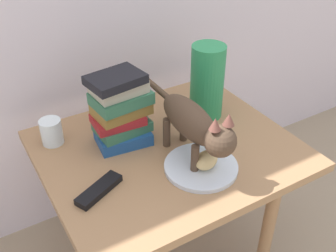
# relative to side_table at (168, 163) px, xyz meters

# --- Properties ---
(side_table) EXTENTS (0.79, 0.67, 0.55)m
(side_table) POSITION_rel_side_table_xyz_m (0.00, 0.00, 0.00)
(side_table) COLOR #9E724C
(side_table) RESTS_ON ground
(plate) EXTENTS (0.22, 0.22, 0.01)m
(plate) POSITION_rel_side_table_xyz_m (0.03, -0.14, 0.08)
(plate) COLOR silver
(plate) RESTS_ON side_table
(bread_roll) EXTENTS (0.10, 0.09, 0.05)m
(bread_roll) POSITION_rel_side_table_xyz_m (0.04, -0.16, 0.11)
(bread_roll) COLOR #E0BC7A
(bread_roll) RESTS_ON plate
(cat) EXTENTS (0.09, 0.48, 0.23)m
(cat) POSITION_rel_side_table_xyz_m (0.03, -0.10, 0.20)
(cat) COLOR #4C3828
(cat) RESTS_ON side_table
(book_stack) EXTENTS (0.20, 0.14, 0.24)m
(book_stack) POSITION_rel_side_table_xyz_m (-0.11, 0.10, 0.19)
(book_stack) COLOR #1E4C8C
(book_stack) RESTS_ON side_table
(green_vase) EXTENTS (0.12, 0.12, 0.26)m
(green_vase) POSITION_rel_side_table_xyz_m (0.22, 0.10, 0.20)
(green_vase) COLOR #288C51
(green_vase) RESTS_ON side_table
(candle_jar) EXTENTS (0.07, 0.07, 0.08)m
(candle_jar) POSITION_rel_side_table_xyz_m (-0.31, 0.21, 0.11)
(candle_jar) COLOR silver
(candle_jar) RESTS_ON side_table
(tv_remote) EXTENTS (0.15, 0.10, 0.02)m
(tv_remote) POSITION_rel_side_table_xyz_m (-0.27, -0.08, 0.08)
(tv_remote) COLOR black
(tv_remote) RESTS_ON side_table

